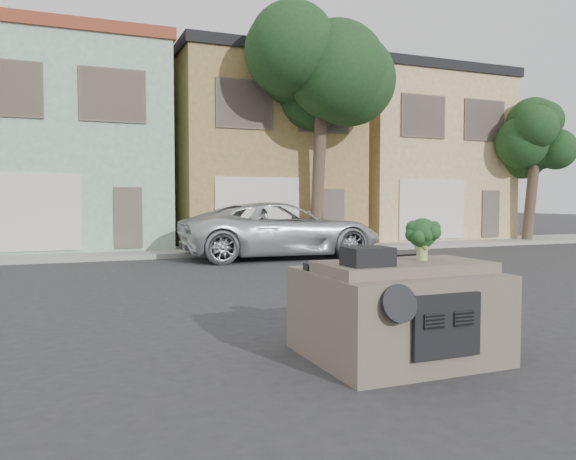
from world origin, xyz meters
TOP-DOWN VIEW (x-y plane):
  - ground_plane at (0.00, 0.00)m, footprint 120.00×120.00m
  - sidewalk at (0.00, 10.50)m, footprint 40.00×3.00m
  - townhouse_mint at (-3.50, 14.50)m, footprint 7.20×8.20m
  - townhouse_tan at (4.00, 14.50)m, footprint 7.20×8.20m
  - townhouse_beige at (11.50, 14.50)m, footprint 7.20×8.20m
  - silver_pickup at (2.86, 7.99)m, footprint 6.43×3.16m
  - tree_near at (5.00, 9.80)m, footprint 4.40×4.00m
  - tree_far at (15.00, 9.80)m, footprint 3.20×3.00m
  - car_dashboard at (0.00, -3.00)m, footprint 2.00×1.80m
  - instrument_hump at (-0.58, -3.35)m, footprint 0.48×0.38m
  - wiper_arm at (0.28, -2.62)m, footprint 0.69×0.15m
  - broccoli at (0.28, -3.11)m, footprint 0.57×0.57m

SIDE VIEW (x-z plane):
  - ground_plane at x=0.00m, z-range 0.00..0.00m
  - silver_pickup at x=2.86m, z-range -0.88..0.88m
  - sidewalk at x=0.00m, z-range 0.00..0.15m
  - car_dashboard at x=0.00m, z-range 0.00..1.12m
  - wiper_arm at x=0.28m, z-range 1.12..1.14m
  - instrument_hump at x=-0.58m, z-range 1.12..1.32m
  - broccoli at x=0.28m, z-range 1.12..1.62m
  - tree_far at x=15.00m, z-range 0.00..6.00m
  - townhouse_mint at x=-3.50m, z-range 0.00..7.55m
  - townhouse_tan at x=4.00m, z-range 0.00..7.55m
  - townhouse_beige at x=11.50m, z-range 0.00..7.55m
  - tree_near at x=5.00m, z-range 0.00..8.50m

